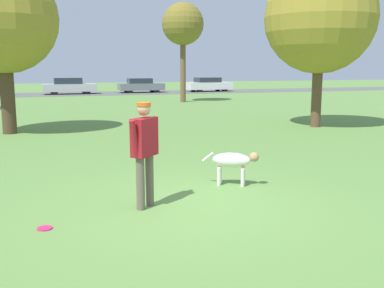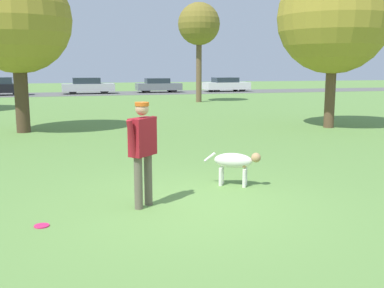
# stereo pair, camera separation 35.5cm
# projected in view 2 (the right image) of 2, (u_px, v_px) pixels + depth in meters

# --- Properties ---
(ground_plane) EXTENTS (120.00, 120.00, 0.00)m
(ground_plane) POSITION_uv_depth(u_px,v_px,m) (189.00, 206.00, 7.14)
(ground_plane) COLOR #608C42
(far_road_strip) EXTENTS (120.00, 6.00, 0.01)m
(far_road_strip) POSITION_uv_depth(u_px,v_px,m) (84.00, 94.00, 37.54)
(far_road_strip) COLOR #5B5B59
(far_road_strip) RESTS_ON ground_plane
(person) EXTENTS (0.59, 0.56, 1.66)m
(person) POSITION_uv_depth(u_px,v_px,m) (143.00, 145.00, 6.96)
(person) COLOR #665B4C
(person) RESTS_ON ground_plane
(dog) EXTENTS (0.97, 0.64, 0.64)m
(dog) POSITION_uv_depth(u_px,v_px,m) (235.00, 162.00, 8.31)
(dog) COLOR silver
(dog) RESTS_ON ground_plane
(frisbee) EXTENTS (0.21, 0.21, 0.02)m
(frisbee) POSITION_uv_depth(u_px,v_px,m) (42.00, 226.00, 6.24)
(frisbee) COLOR #E52366
(frisbee) RESTS_ON ground_plane
(tree_mid_center) EXTENTS (3.54, 3.54, 5.52)m
(tree_mid_center) POSITION_uv_depth(u_px,v_px,m) (17.00, 20.00, 14.68)
(tree_mid_center) COLOR #4C3826
(tree_mid_center) RESTS_ON ground_plane
(tree_far_right) EXTENTS (2.62, 2.62, 6.18)m
(tree_far_right) POSITION_uv_depth(u_px,v_px,m) (199.00, 25.00, 27.94)
(tree_far_right) COLOR brown
(tree_far_right) RESTS_ON ground_plane
(tree_near_right) EXTENTS (4.00, 4.00, 5.95)m
(tree_near_right) POSITION_uv_depth(u_px,v_px,m) (334.00, 17.00, 15.87)
(tree_near_right) COLOR brown
(tree_near_right) RESTS_ON ground_plane
(parked_car_silver) EXTENTS (4.28, 1.71, 1.34)m
(parked_car_silver) POSITION_uv_depth(u_px,v_px,m) (88.00, 86.00, 37.45)
(parked_car_silver) COLOR #B7B7BC
(parked_car_silver) RESTS_ON ground_plane
(parked_car_grey) EXTENTS (3.93, 1.71, 1.25)m
(parked_car_grey) POSITION_uv_depth(u_px,v_px,m) (158.00, 85.00, 39.52)
(parked_car_grey) COLOR slate
(parked_car_grey) RESTS_ON ground_plane
(parked_car_white) EXTENTS (4.21, 1.92, 1.29)m
(parked_car_white) POSITION_uv_depth(u_px,v_px,m) (226.00, 85.00, 40.94)
(parked_car_white) COLOR white
(parked_car_white) RESTS_ON ground_plane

